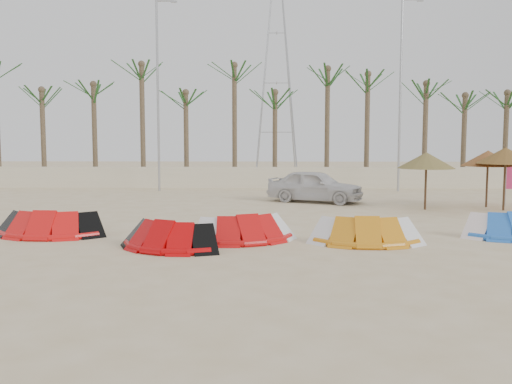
{
  "coord_description": "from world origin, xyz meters",
  "views": [
    {
      "loc": [
        0.42,
        -13.29,
        3.17
      ],
      "look_at": [
        0.0,
        6.0,
        1.3
      ],
      "focal_mm": 40.0,
      "sensor_mm": 36.0,
      "label": 1
    }
  ],
  "objects_px": {
    "kite_orange": "(364,229)",
    "parasol_right": "(488,158)",
    "kite_blue": "(512,224)",
    "car": "(315,186)",
    "kite_red_mid": "(169,233)",
    "parasol_left": "(426,160)",
    "parasol_mid": "(506,156)",
    "kite_red_right": "(246,227)",
    "kite_red_left": "(52,222)"
  },
  "relations": [
    {
      "from": "kite_blue",
      "to": "car",
      "type": "height_order",
      "value": "car"
    },
    {
      "from": "kite_orange",
      "to": "parasol_right",
      "type": "bearing_deg",
      "value": 51.66
    },
    {
      "from": "kite_red_left",
      "to": "car",
      "type": "relative_size",
      "value": 0.76
    },
    {
      "from": "kite_red_left",
      "to": "kite_red_mid",
      "type": "relative_size",
      "value": 1.02
    },
    {
      "from": "kite_red_mid",
      "to": "kite_orange",
      "type": "distance_m",
      "value": 5.81
    },
    {
      "from": "kite_red_right",
      "to": "parasol_right",
      "type": "bearing_deg",
      "value": 38.86
    },
    {
      "from": "kite_blue",
      "to": "parasol_left",
      "type": "bearing_deg",
      "value": 97.4
    },
    {
      "from": "kite_orange",
      "to": "parasol_right",
      "type": "relative_size",
      "value": 1.29
    },
    {
      "from": "parasol_mid",
      "to": "car",
      "type": "distance_m",
      "value": 8.58
    },
    {
      "from": "kite_red_right",
      "to": "kite_blue",
      "type": "relative_size",
      "value": 1.13
    },
    {
      "from": "kite_orange",
      "to": "parasol_mid",
      "type": "bearing_deg",
      "value": 46.53
    },
    {
      "from": "kite_red_mid",
      "to": "parasol_mid",
      "type": "relative_size",
      "value": 1.28
    },
    {
      "from": "kite_red_left",
      "to": "kite_red_right",
      "type": "xyz_separation_m",
      "value": [
        6.32,
        -0.82,
        -0.0
      ]
    },
    {
      "from": "parasol_mid",
      "to": "parasol_left",
      "type": "bearing_deg",
      "value": 176.56
    },
    {
      "from": "kite_red_left",
      "to": "parasol_right",
      "type": "distance_m",
      "value": 18.63
    },
    {
      "from": "car",
      "to": "kite_red_left",
      "type": "bearing_deg",
      "value": 159.3
    },
    {
      "from": "kite_red_mid",
      "to": "car",
      "type": "bearing_deg",
      "value": 66.16
    },
    {
      "from": "parasol_mid",
      "to": "kite_red_left",
      "type": "bearing_deg",
      "value": -159.14
    },
    {
      "from": "kite_blue",
      "to": "parasol_right",
      "type": "xyz_separation_m",
      "value": [
        2.13,
        7.74,
        1.79
      ]
    },
    {
      "from": "parasol_right",
      "to": "kite_red_right",
      "type": "bearing_deg",
      "value": -141.14
    },
    {
      "from": "parasol_left",
      "to": "parasol_right",
      "type": "distance_m",
      "value": 3.15
    },
    {
      "from": "kite_red_mid",
      "to": "kite_orange",
      "type": "relative_size",
      "value": 1.05
    },
    {
      "from": "parasol_mid",
      "to": "parasol_right",
      "type": "bearing_deg",
      "value": 104.98
    },
    {
      "from": "kite_red_right",
      "to": "kite_orange",
      "type": "distance_m",
      "value": 3.59
    },
    {
      "from": "kite_red_right",
      "to": "car",
      "type": "height_order",
      "value": "car"
    },
    {
      "from": "kite_red_right",
      "to": "parasol_left",
      "type": "distance_m",
      "value": 10.83
    },
    {
      "from": "kite_red_left",
      "to": "kite_blue",
      "type": "bearing_deg",
      "value": -0.21
    },
    {
      "from": "kite_red_mid",
      "to": "kite_red_right",
      "type": "xyz_separation_m",
      "value": [
        2.15,
        1.26,
        0.0
      ]
    },
    {
      "from": "parasol_right",
      "to": "kite_orange",
      "type": "bearing_deg",
      "value": -128.34
    },
    {
      "from": "kite_red_mid",
      "to": "kite_orange",
      "type": "xyz_separation_m",
      "value": [
        5.73,
        0.94,
        0.0
      ]
    },
    {
      "from": "kite_blue",
      "to": "car",
      "type": "bearing_deg",
      "value": 119.66
    },
    {
      "from": "kite_red_mid",
      "to": "parasol_mid",
      "type": "distance_m",
      "value": 15.73
    },
    {
      "from": "parasol_mid",
      "to": "kite_red_mid",
      "type": "bearing_deg",
      "value": -146.47
    },
    {
      "from": "kite_red_right",
      "to": "kite_blue",
      "type": "height_order",
      "value": "same"
    },
    {
      "from": "parasol_right",
      "to": "car",
      "type": "height_order",
      "value": "parasol_right"
    },
    {
      "from": "kite_red_left",
      "to": "kite_blue",
      "type": "distance_m",
      "value": 14.75
    },
    {
      "from": "parasol_left",
      "to": "car",
      "type": "distance_m",
      "value": 5.52
    },
    {
      "from": "parasol_left",
      "to": "kite_red_left",
      "type": "bearing_deg",
      "value": -154.05
    },
    {
      "from": "kite_red_left",
      "to": "kite_red_mid",
      "type": "height_order",
      "value": "same"
    },
    {
      "from": "kite_red_left",
      "to": "parasol_right",
      "type": "relative_size",
      "value": 1.38
    },
    {
      "from": "kite_red_mid",
      "to": "car",
      "type": "height_order",
      "value": "car"
    },
    {
      "from": "kite_red_right",
      "to": "parasol_left",
      "type": "xyz_separation_m",
      "value": [
        7.55,
        7.57,
        1.73
      ]
    },
    {
      "from": "kite_blue",
      "to": "parasol_mid",
      "type": "height_order",
      "value": "parasol_mid"
    },
    {
      "from": "parasol_mid",
      "to": "kite_red_right",
      "type": "bearing_deg",
      "value": -145.85
    },
    {
      "from": "kite_red_mid",
      "to": "kite_blue",
      "type": "bearing_deg",
      "value": 10.8
    },
    {
      "from": "kite_orange",
      "to": "kite_red_right",
      "type": "bearing_deg",
      "value": 174.97
    },
    {
      "from": "parasol_mid",
      "to": "kite_blue",
      "type": "bearing_deg",
      "value": -110.22
    },
    {
      "from": "kite_blue",
      "to": "parasol_right",
      "type": "height_order",
      "value": "parasol_right"
    },
    {
      "from": "car",
      "to": "parasol_mid",
      "type": "bearing_deg",
      "value": -87.06
    },
    {
      "from": "kite_red_mid",
      "to": "car",
      "type": "distance_m",
      "value": 12.68
    }
  ]
}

